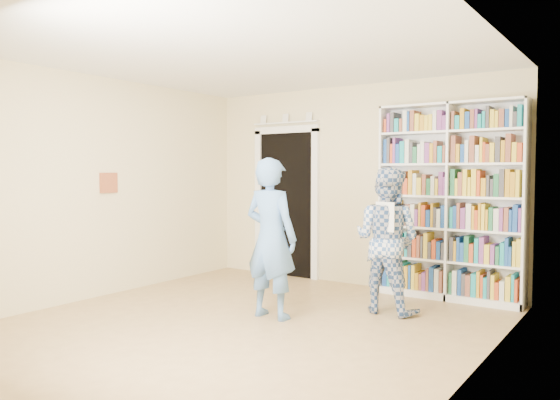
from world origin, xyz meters
The scene contains 11 objects.
floor centered at (0.00, 0.00, 0.00)m, with size 5.00×5.00×0.00m, color #9D784C.
ceiling centered at (0.00, 0.00, 2.70)m, with size 5.00×5.00×0.00m, color white.
wall_back centered at (0.00, 2.50, 1.35)m, with size 4.50×4.50×0.00m, color beige.
wall_left centered at (-2.25, 0.00, 1.35)m, with size 5.00×5.00×0.00m, color beige.
wall_right centered at (2.25, 0.00, 1.35)m, with size 5.00×5.00×0.00m, color beige.
bookshelf centered at (1.35, 2.34, 1.19)m, with size 1.71×0.32×2.35m.
doorway centered at (-1.10, 2.48, 1.18)m, with size 1.10×0.08×2.43m.
wall_art centered at (-2.23, 0.20, 1.40)m, with size 0.03×0.25×0.25m, color brown.
man_blue centered at (0.06, 0.46, 0.84)m, with size 0.61×0.40×1.68m, color #537FB9.
man_plaid centered at (0.97, 1.37, 0.79)m, with size 0.77×0.60×1.59m, color #2F5290.
paper_sheet centered at (1.03, 1.16, 1.06)m, with size 0.22×0.01×0.31m, color white.
Camera 1 is at (3.35, -4.17, 1.54)m, focal length 35.00 mm.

